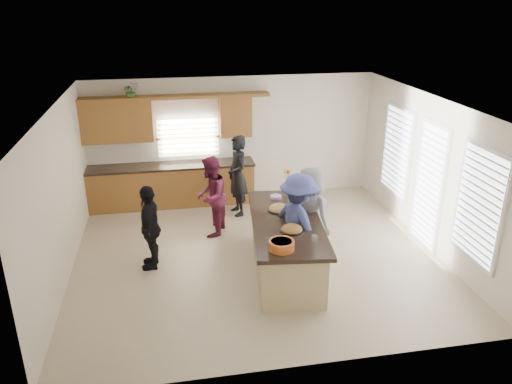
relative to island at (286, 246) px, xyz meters
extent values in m
plane|color=#C2AA90|center=(-0.40, 0.60, -0.45)|extent=(6.50, 6.50, 0.00)
cube|color=silver|center=(-0.40, 3.60, 0.95)|extent=(6.50, 0.02, 2.80)
cube|color=silver|center=(-0.40, -2.40, 0.95)|extent=(6.50, 0.02, 2.80)
cube|color=silver|center=(-3.65, 0.60, 0.95)|extent=(0.02, 6.00, 2.80)
cube|color=silver|center=(2.85, 0.60, 0.95)|extent=(0.02, 6.00, 2.80)
cube|color=white|center=(-0.40, 0.60, 2.35)|extent=(6.50, 6.00, 0.02)
cube|color=brown|center=(-1.83, 3.29, 0.00)|extent=(3.65, 0.62, 0.90)
cube|color=black|center=(-1.83, 3.29, 0.47)|extent=(3.70, 0.65, 0.05)
cube|color=brown|center=(-2.90, 3.42, 1.50)|extent=(1.50, 0.36, 0.90)
cube|color=brown|center=(-0.35, 3.42, 1.50)|extent=(0.70, 0.36, 0.90)
cube|color=brown|center=(-1.63, 3.42, 1.98)|extent=(4.05, 0.40, 0.06)
cube|color=olive|center=(-1.40, 3.56, 1.02)|extent=(1.35, 0.08, 0.85)
cube|color=white|center=(2.82, 1.90, 0.97)|extent=(0.06, 1.10, 1.75)
cube|color=white|center=(2.82, 0.50, 0.72)|extent=(0.06, 0.85, 2.25)
cube|color=white|center=(2.82, -1.00, 0.97)|extent=(0.06, 1.10, 1.75)
cube|color=tan|center=(0.00, 0.00, -0.01)|extent=(1.30, 2.60, 0.88)
cube|color=black|center=(0.00, 0.00, 0.46)|extent=(1.47, 2.82, 0.07)
cube|color=black|center=(0.00, 0.00, -0.41)|extent=(1.21, 2.51, 0.08)
cylinder|color=black|center=(-0.01, -0.42, 0.51)|extent=(0.38, 0.38, 0.02)
ellipsoid|color=#C3873D|center=(-0.01, -0.42, 0.53)|extent=(0.34, 0.34, 0.15)
cylinder|color=black|center=(0.19, 0.09, 0.51)|extent=(0.43, 0.43, 0.02)
ellipsoid|color=#C3873D|center=(0.19, 0.09, 0.53)|extent=(0.39, 0.39, 0.17)
cylinder|color=black|center=(-0.03, 0.41, 0.51)|extent=(0.40, 0.40, 0.02)
ellipsoid|color=tan|center=(-0.03, 0.41, 0.53)|extent=(0.36, 0.36, 0.16)
cylinder|color=orange|center=(-0.32, -1.00, 0.57)|extent=(0.38, 0.38, 0.14)
cylinder|color=beige|center=(-0.32, -1.00, 0.62)|extent=(0.31, 0.31, 0.04)
cylinder|color=white|center=(0.24, -0.82, 0.54)|extent=(0.09, 0.09, 0.09)
cylinder|color=#BF97DC|center=(0.04, 0.96, 0.52)|extent=(0.21, 0.21, 0.05)
cylinder|color=silver|center=(0.31, 1.22, 0.59)|extent=(0.11, 0.11, 0.18)
imported|color=#43772F|center=(-2.55, 3.42, 2.13)|extent=(0.41, 0.38, 0.36)
imported|color=black|center=(-0.45, 2.52, 0.42)|extent=(0.54, 0.71, 1.75)
imported|color=maroon|center=(-1.11, 1.63, 0.35)|extent=(0.84, 0.94, 1.61)
imported|color=black|center=(-2.26, 0.55, 0.31)|extent=(0.44, 0.92, 1.52)
imported|color=#3E4788|center=(0.19, -0.07, 0.43)|extent=(1.08, 1.32, 1.77)
imported|color=slate|center=(0.54, 0.45, 0.39)|extent=(0.85, 0.98, 1.69)
camera|label=1|loc=(-1.87, -7.36, 4.02)|focal=35.00mm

